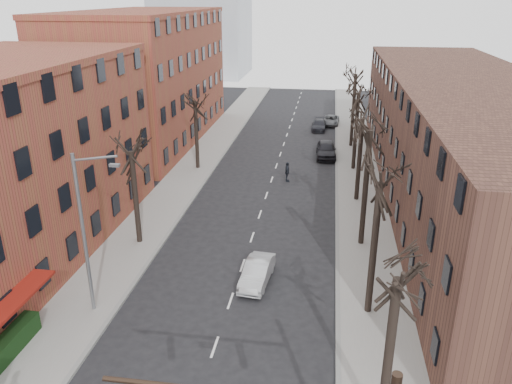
% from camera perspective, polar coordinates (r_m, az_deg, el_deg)
% --- Properties ---
extents(sidewalk_left, '(4.00, 90.00, 0.15)m').
position_cam_1_polar(sidewalk_left, '(50.79, -6.80, 3.12)').
color(sidewalk_left, gray).
rests_on(sidewalk_left, ground).
extents(sidewalk_right, '(4.00, 90.00, 0.15)m').
position_cam_1_polar(sidewalk_right, '(49.21, 11.52, 2.21)').
color(sidewalk_right, gray).
rests_on(sidewalk_right, ground).
extents(building_left_far, '(12.00, 28.00, 14.00)m').
position_cam_1_polar(building_left_far, '(59.93, -12.44, 12.46)').
color(building_left_far, brown).
rests_on(building_left_far, ground).
extents(building_right, '(12.00, 50.00, 10.00)m').
position_cam_1_polar(building_right, '(44.30, 22.69, 5.46)').
color(building_right, '#4F3025').
rests_on(building_right, ground).
extents(awning_left, '(1.20, 7.00, 0.15)m').
position_cam_1_polar(awning_left, '(27.73, -25.91, -16.44)').
color(awning_left, maroon).
rests_on(awning_left, ground).
extents(tree_right_b, '(5.20, 5.20, 10.80)m').
position_cam_1_polar(tree_right_b, '(28.57, 12.62, -13.29)').
color(tree_right_b, black).
rests_on(tree_right_b, ground).
extents(tree_right_c, '(5.20, 5.20, 11.60)m').
position_cam_1_polar(tree_right_c, '(35.42, 11.86, -5.90)').
color(tree_right_c, black).
rests_on(tree_right_c, ground).
extents(tree_right_d, '(5.20, 5.20, 10.00)m').
position_cam_1_polar(tree_right_d, '(42.68, 11.36, -0.95)').
color(tree_right_d, black).
rests_on(tree_right_d, ground).
extents(tree_right_e, '(5.20, 5.20, 10.80)m').
position_cam_1_polar(tree_right_e, '(50.16, 11.02, 2.54)').
color(tree_right_e, black).
rests_on(tree_right_e, ground).
extents(tree_right_f, '(5.20, 5.20, 11.60)m').
position_cam_1_polar(tree_right_f, '(57.78, 10.76, 5.11)').
color(tree_right_f, black).
rests_on(tree_right_f, ground).
extents(tree_left_a, '(5.20, 5.20, 9.50)m').
position_cam_1_polar(tree_left_a, '(35.81, -13.12, -5.69)').
color(tree_left_a, black).
rests_on(tree_left_a, ground).
extents(tree_left_b, '(5.20, 5.20, 9.50)m').
position_cam_1_polar(tree_left_b, '(49.80, -6.64, 2.66)').
color(tree_left_b, black).
rests_on(tree_left_b, ground).
extents(streetlight, '(2.45, 0.22, 9.03)m').
position_cam_1_polar(streetlight, '(26.93, -18.88, -3.95)').
color(streetlight, slate).
rests_on(streetlight, ground).
extents(silver_sedan, '(1.83, 4.25, 1.36)m').
position_cam_1_polar(silver_sedan, '(30.13, 0.12, -9.15)').
color(silver_sedan, '#A8ACAF').
rests_on(silver_sedan, ground).
extents(parked_car_near, '(2.25, 5.11, 1.71)m').
position_cam_1_polar(parked_car_near, '(53.34, 8.01, 4.85)').
color(parked_car_near, black).
rests_on(parked_car_near, ground).
extents(parked_car_mid, '(1.84, 4.29, 1.23)m').
position_cam_1_polar(parked_car_mid, '(64.39, 7.21, 7.60)').
color(parked_car_mid, black).
rests_on(parked_car_mid, ground).
extents(parked_car_far, '(2.24, 4.42, 1.20)m').
position_cam_1_polar(parked_car_far, '(67.18, 8.57, 8.10)').
color(parked_car_far, '#525559').
rests_on(parked_car_far, ground).
extents(pedestrian_crossing, '(0.61, 1.14, 1.86)m').
position_cam_1_polar(pedestrian_crossing, '(45.85, 3.58, 2.30)').
color(pedestrian_crossing, black).
rests_on(pedestrian_crossing, ground).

